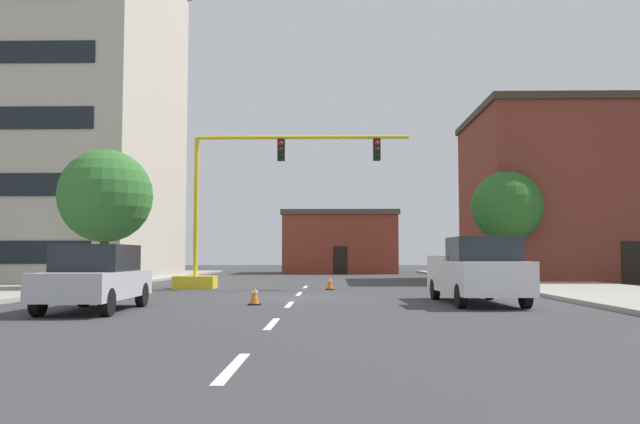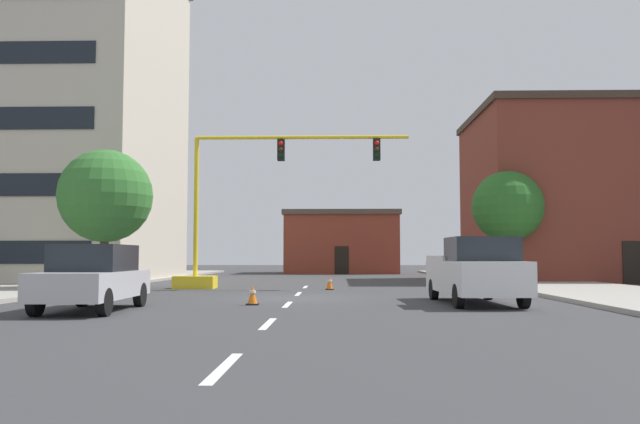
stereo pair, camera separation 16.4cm
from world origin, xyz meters
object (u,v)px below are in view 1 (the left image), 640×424
Objects in this scene: sedan_silver_near_left at (95,277)px; traffic_cone_roadside_b at (254,295)px; traffic_cone_roadside_a at (330,283)px; tree_right_mid at (507,207)px; traffic_signal_gantry at (227,236)px; tree_left_near at (105,196)px; pickup_truck_white at (476,271)px.

traffic_cone_roadside_b is (3.93, 2.23, -0.60)m from sedan_silver_near_left.
traffic_cone_roadside_a is at bearing 60.81° from sedan_silver_near_left.
tree_right_mid reaches higher than traffic_cone_roadside_a.
tree_left_near is (-4.86, -1.83, 1.63)m from traffic_signal_gantry.
tree_left_near is at bearing -175.23° from traffic_cone_roadside_a.
traffic_cone_roadside_b is (-11.26, -14.44, -3.67)m from tree_right_mid.
tree_right_mid is 1.28× the size of sedan_silver_near_left.
traffic_cone_roadside_a is 8.96m from traffic_cone_roadside_b.
tree_left_near is at bearing -160.56° from tree_right_mid.
tree_left_near is 19.65m from tree_right_mid.
pickup_truck_white is at bearing -27.52° from tree_left_near.
sedan_silver_near_left is at bearing -119.19° from traffic_cone_roadside_a.
tree_right_mid reaches higher than traffic_cone_roadside_b.
traffic_cone_roadside_b is (7.27, -7.90, -3.66)m from tree_left_near.
traffic_signal_gantry is at bearing 82.74° from sedan_silver_near_left.
pickup_truck_white is (-4.60, -13.80, -2.99)m from tree_right_mid.
sedan_silver_near_left reaches higher than traffic_cone_roadside_b.
tree_left_near is 9.93× the size of traffic_cone_roadside_b.
pickup_truck_white is at bearing 5.49° from traffic_cone_roadside_b.
sedan_silver_near_left is 7.61× the size of traffic_cone_roadside_b.
traffic_signal_gantry is at bearing 134.95° from pickup_truck_white.
tree_left_near is at bearing 132.60° from traffic_cone_roadside_b.
tree_left_near is at bearing 108.25° from sedan_silver_near_left.
traffic_signal_gantry is at bearing 103.88° from traffic_cone_roadside_b.
sedan_silver_near_left is 12.52m from traffic_cone_roadside_a.
traffic_signal_gantry is 12.91m from pickup_truck_white.
sedan_silver_near_left is at bearing -71.75° from tree_left_near.
tree_right_mid is 14.85m from pickup_truck_white.
pickup_truck_white reaches higher than traffic_cone_roadside_a.
traffic_signal_gantry is 2.29× the size of sedan_silver_near_left.
traffic_cone_roadside_b is at bearing -47.40° from tree_left_near.
tree_right_mid is (13.67, 4.71, 1.64)m from traffic_signal_gantry.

